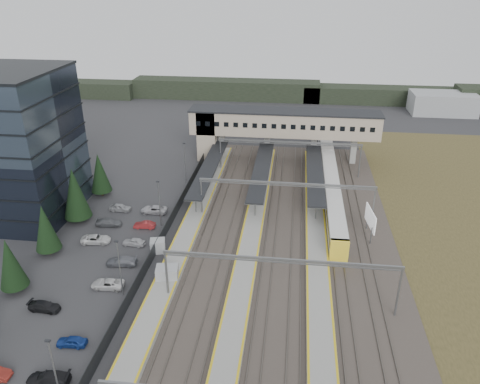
# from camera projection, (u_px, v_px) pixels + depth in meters

# --- Properties ---
(ground) EXTENTS (220.00, 220.00, 0.00)m
(ground) POSITION_uv_depth(u_px,v_px,m) (197.00, 264.00, 66.54)
(ground) COLOR #2B2B2D
(ground) RESTS_ON ground
(conifer_row) EXTENTS (4.42, 49.82, 9.50)m
(conifer_row) POSITION_uv_depth(u_px,v_px,m) (31.00, 239.00, 63.42)
(conifer_row) COLOR black
(conifer_row) RESTS_ON ground
(car_park) EXTENTS (10.61, 44.60, 1.29)m
(car_park) POSITION_uv_depth(u_px,v_px,m) (95.00, 275.00, 63.10)
(car_park) COLOR #BABABF
(car_park) RESTS_ON ground
(lampposts) EXTENTS (0.50, 53.25, 8.07)m
(lampposts) POSITION_uv_depth(u_px,v_px,m) (142.00, 230.00, 66.68)
(lampposts) COLOR slate
(lampposts) RESTS_ON ground
(fence) EXTENTS (0.08, 90.00, 2.00)m
(fence) POSITION_uv_depth(u_px,v_px,m) (161.00, 237.00, 71.31)
(fence) COLOR #26282B
(fence) RESTS_ON ground
(relay_cabin_near) EXTENTS (3.18, 2.54, 2.41)m
(relay_cabin_near) POSITION_uv_depth(u_px,v_px,m) (167.00, 275.00, 62.12)
(relay_cabin_near) COLOR #96999B
(relay_cabin_near) RESTS_ON ground
(relay_cabin_far) EXTENTS (2.51, 2.25, 1.96)m
(relay_cabin_far) POSITION_uv_depth(u_px,v_px,m) (158.00, 246.00, 69.10)
(relay_cabin_far) COLOR #96999B
(relay_cabin_far) RESTS_ON ground
(rail_corridor) EXTENTS (34.00, 90.00, 0.92)m
(rail_corridor) POSITION_uv_depth(u_px,v_px,m) (265.00, 248.00, 69.87)
(rail_corridor) COLOR #39332D
(rail_corridor) RESTS_ON ground
(canopies) EXTENTS (23.10, 30.00, 3.28)m
(canopies) POSITION_uv_depth(u_px,v_px,m) (262.00, 169.00, 88.30)
(canopies) COLOR black
(canopies) RESTS_ON ground
(footbridge) EXTENTS (40.40, 6.40, 11.20)m
(footbridge) POSITION_uv_depth(u_px,v_px,m) (271.00, 125.00, 99.95)
(footbridge) COLOR tan
(footbridge) RESTS_ON ground
(gantries) EXTENTS (28.40, 62.28, 7.17)m
(gantries) POSITION_uv_depth(u_px,v_px,m) (284.00, 222.00, 65.33)
(gantries) COLOR slate
(gantries) RESTS_ON ground
(train) EXTENTS (2.66, 55.54, 3.35)m
(train) POSITION_uv_depth(u_px,v_px,m) (330.00, 175.00, 90.55)
(train) COLOR silver
(train) RESTS_ON ground
(billboard) EXTENTS (0.85, 5.61, 4.72)m
(billboard) POSITION_uv_depth(u_px,v_px,m) (370.00, 219.00, 71.99)
(billboard) COLOR slate
(billboard) RESTS_ON ground
(treeline_far) EXTENTS (170.00, 19.00, 7.00)m
(treeline_far) POSITION_uv_depth(u_px,v_px,m) (332.00, 94.00, 145.40)
(treeline_far) COLOR black
(treeline_far) RESTS_ON ground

